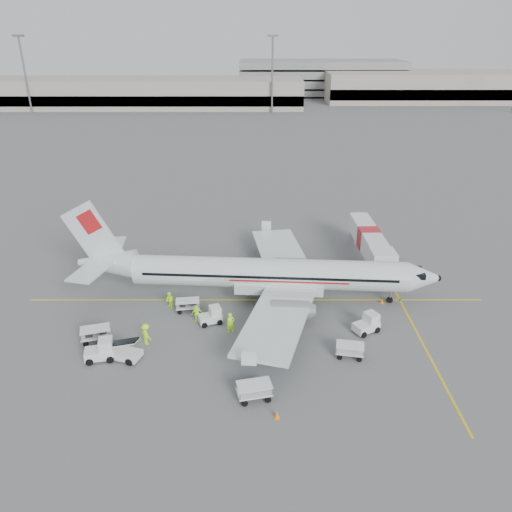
{
  "coord_description": "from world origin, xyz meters",
  "views": [
    {
      "loc": [
        -0.02,
        -42.31,
        24.13
      ],
      "look_at": [
        0.0,
        2.0,
        3.8
      ],
      "focal_mm": 35.0,
      "sensor_mm": 36.0,
      "label": 1
    }
  ],
  "objects_px": {
    "jet_bridge": "(368,245)",
    "belt_loader": "(118,344)",
    "tug_fore": "(366,323)",
    "tug_mid": "(210,315)",
    "tug_aft": "(99,350)",
    "aircraft": "(270,255)"
  },
  "relations": [
    {
      "from": "jet_bridge",
      "to": "tug_fore",
      "type": "bearing_deg",
      "value": -103.38
    },
    {
      "from": "tug_mid",
      "to": "tug_fore",
      "type": "bearing_deg",
      "value": -25.78
    },
    {
      "from": "aircraft",
      "to": "belt_loader",
      "type": "height_order",
      "value": "aircraft"
    },
    {
      "from": "tug_aft",
      "to": "belt_loader",
      "type": "bearing_deg",
      "value": -2.29
    },
    {
      "from": "aircraft",
      "to": "tug_fore",
      "type": "distance_m",
      "value": 10.83
    },
    {
      "from": "jet_bridge",
      "to": "tug_aft",
      "type": "bearing_deg",
      "value": -145.32
    },
    {
      "from": "aircraft",
      "to": "tug_aft",
      "type": "height_order",
      "value": "aircraft"
    },
    {
      "from": "belt_loader",
      "to": "tug_mid",
      "type": "relative_size",
      "value": 2.28
    },
    {
      "from": "tug_fore",
      "to": "tug_aft",
      "type": "distance_m",
      "value": 22.32
    },
    {
      "from": "jet_bridge",
      "to": "tug_fore",
      "type": "xyz_separation_m",
      "value": [
        -2.98,
        -14.43,
        -1.09
      ]
    },
    {
      "from": "aircraft",
      "to": "tug_mid",
      "type": "bearing_deg",
      "value": -136.69
    },
    {
      "from": "tug_mid",
      "to": "tug_aft",
      "type": "xyz_separation_m",
      "value": [
        -8.33,
        -5.36,
        0.1
      ]
    },
    {
      "from": "belt_loader",
      "to": "aircraft",
      "type": "bearing_deg",
      "value": 55.88
    },
    {
      "from": "aircraft",
      "to": "tug_mid",
      "type": "relative_size",
      "value": 16.72
    },
    {
      "from": "tug_aft",
      "to": "aircraft",
      "type": "bearing_deg",
      "value": 23.97
    },
    {
      "from": "tug_mid",
      "to": "tug_aft",
      "type": "bearing_deg",
      "value": -167.15
    },
    {
      "from": "jet_bridge",
      "to": "belt_loader",
      "type": "distance_m",
      "value": 29.67
    },
    {
      "from": "aircraft",
      "to": "belt_loader",
      "type": "xyz_separation_m",
      "value": [
        -12.23,
        -9.55,
        -3.47
      ]
    },
    {
      "from": "belt_loader",
      "to": "tug_mid",
      "type": "distance_m",
      "value": 8.56
    },
    {
      "from": "tug_fore",
      "to": "tug_mid",
      "type": "bearing_deg",
      "value": 144.63
    },
    {
      "from": "jet_bridge",
      "to": "tug_aft",
      "type": "xyz_separation_m",
      "value": [
        -24.95,
        -18.38,
        -1.05
      ]
    },
    {
      "from": "belt_loader",
      "to": "tug_fore",
      "type": "distance_m",
      "value": 20.82
    }
  ]
}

